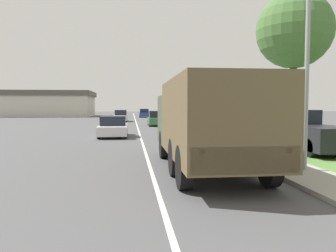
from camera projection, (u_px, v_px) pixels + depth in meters
The scene contains 14 objects.
ground_plane at pixel (136, 123), 40.00m from camera, with size 180.00×180.00×0.00m, color #4C4C4F.
lane_centre_stripe at pixel (136, 123), 40.00m from camera, with size 0.12×120.00×0.00m.
sidewalk_right at pixel (173, 123), 40.50m from camera, with size 1.80×120.00×0.12m.
grass_strip_right at pixel (208, 123), 41.00m from camera, with size 7.00×120.00×0.02m.
military_truck at pixel (207, 121), 10.54m from camera, with size 2.55×7.60×2.89m.
car_nearest_ahead at pixel (113, 127), 22.46m from camera, with size 1.91×4.26×1.42m.
car_second_ahead at pixel (157, 119), 35.04m from camera, with size 1.79×3.99×1.59m.
car_third_ahead at pixel (121, 116), 44.79m from camera, with size 1.77×4.58×1.57m.
car_fourth_ahead at pixel (144, 114), 61.07m from camera, with size 1.80×4.04×1.60m.
pickup_truck at pixel (305, 132), 15.35m from camera, with size 1.97×5.11×1.90m.
lamp_post at pixel (301, 31), 9.97m from camera, with size 1.69×0.24×7.16m.
tree_mid_right at pixel (294, 31), 17.93m from camera, with size 4.13×4.13×8.30m.
tree_far_right at pixel (222, 83), 35.41m from camera, with size 3.01×3.01×6.13m.
building_distant at pixel (44, 104), 67.56m from camera, with size 19.84×14.05×5.13m.
Camera 1 is at (-0.64, -0.13, 2.10)m, focal length 35.00 mm.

